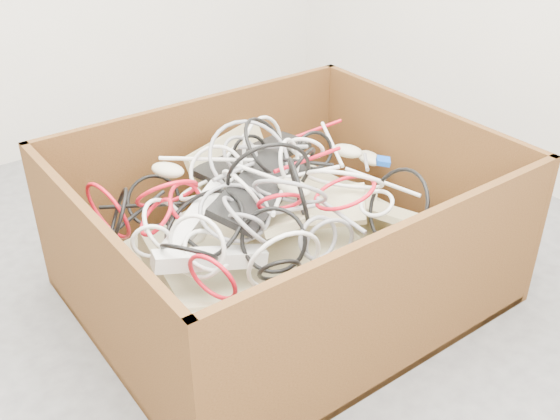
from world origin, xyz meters
TOP-DOWN VIEW (x-y plane):
  - ground at (0.00, 0.00)m, footprint 3.00×3.00m
  - cardboard_box at (0.22, 0.02)m, footprint 1.21×1.01m
  - keyboard_pile at (0.25, 0.05)m, footprint 1.03×0.95m
  - mice_scatter at (0.31, 0.01)m, footprint 0.90×0.71m
  - power_strip_left at (-0.05, 0.05)m, footprint 0.27×0.17m
  - power_strip_right at (-0.10, -0.11)m, footprint 0.31×0.14m
  - vga_plug at (0.65, 0.02)m, footprint 0.06×0.06m
  - cable_tangle at (0.10, -0.00)m, footprint 0.95×0.82m

SIDE VIEW (x-z plane):
  - ground at x=0.00m, z-range 0.00..0.00m
  - cardboard_box at x=0.22m, z-range -0.13..0.40m
  - keyboard_pile at x=0.25m, z-range 0.13..0.43m
  - mice_scatter at x=0.31m, z-range 0.23..0.43m
  - power_strip_right at x=-0.10m, z-range 0.29..0.39m
  - vga_plug at x=0.65m, z-range 0.34..0.36m
  - power_strip_left at x=-0.05m, z-range 0.31..0.42m
  - cable_tangle at x=0.10m, z-range 0.19..0.62m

